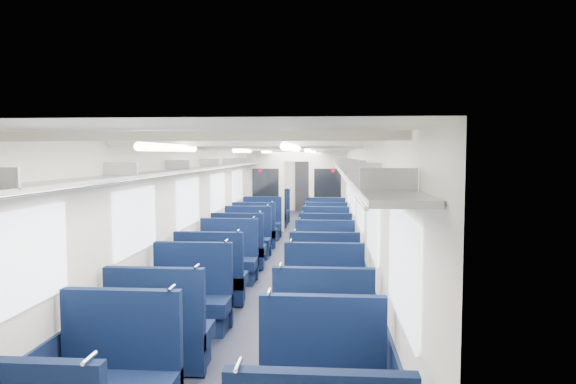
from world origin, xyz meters
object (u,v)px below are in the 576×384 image
Objects in this scene: seat_2 at (116,384)px; seat_12 at (239,251)px; seat_8 at (211,281)px; end_door at (305,185)px; seat_11 at (325,265)px; seat_16 at (255,233)px; bulkhead at (296,189)px; seat_18 at (262,226)px; seat_5 at (323,337)px; seat_14 at (247,242)px; seat_21 at (326,217)px; seat_6 at (191,303)px; seat_10 at (228,262)px; seat_13 at (325,251)px; seat_7 at (324,304)px; seat_19 at (326,227)px; seat_23 at (326,213)px; seat_17 at (325,233)px; seat_22 at (274,212)px; seat_9 at (324,281)px; seat_4 at (160,337)px; seat_15 at (325,243)px; seat_20 at (270,216)px.

seat_12 is at bearing 90.00° from seat_2.
end_door is at bearing 86.25° from seat_8.
seat_11 and seat_16 have the same top height.
bulkhead is at bearing 97.91° from seat_11.
seat_5 is at bearing -78.44° from seat_18.
end_door is 10.35m from seat_12.
seat_8 and seat_14 have the same top height.
seat_5 is (0.83, -9.36, -0.89)m from bulkhead.
seat_21 is at bearing 90.00° from seat_5.
seat_18 is at bearing 90.00° from seat_6.
seat_10 is at bearing -98.06° from bulkhead.
end_door is 10.25m from seat_13.
seat_7 is 1.00× the size of seat_18.
seat_12 is 1.00× the size of seat_19.
seat_2 and seat_23 have the same top height.
seat_10 is 1.00× the size of seat_13.
seat_17 is (1.66, 4.71, 0.00)m from seat_8.
seat_11 and seat_22 have the same top height.
seat_6 and seat_16 have the same top height.
seat_5 and seat_21 have the same top height.
seat_9 is 1.00× the size of seat_23.
seat_11 is 1.00× the size of seat_12.
seat_4 and seat_16 have the same top height.
seat_15 is at bearing -90.00° from seat_23.
seat_16 is 1.00× the size of seat_18.
seat_4 is 5.98m from seat_15.
bulkhead is 7.26m from seat_8.
end_door is at bearing 95.13° from seat_15.
seat_15 is (1.66, 1.04, 0.00)m from seat_12.
seat_5 is at bearing -90.00° from seat_9.
end_door reaches higher than seat_14.
seat_14 is (0.00, 3.43, 0.00)m from seat_8.
seat_19 is 2.09m from seat_21.
seat_2 is at bearing -101.54° from seat_17.
seat_18 is at bearing -131.22° from seat_21.
seat_14 is at bearing -90.00° from seat_18.
seat_4 and seat_22 have the same top height.
seat_19 is at bearing -52.76° from seat_20.
seat_12 and seat_22 have the same top height.
seat_10 is 2.04m from seat_13.
seat_14 is 1.00× the size of seat_16.
bulkhead is at bearing -90.00° from end_door.
seat_15 is (0.00, 3.32, 0.00)m from seat_9.
seat_17 and seat_18 have the same top height.
seat_14 is at bearing -102.55° from bulkhead.
seat_18 is (0.00, 1.33, 0.00)m from seat_16.
seat_18 and seat_23 have the same top height.
seat_2 and seat_7 have the same top height.
seat_21 is (0.00, 8.86, 0.00)m from seat_7.
seat_5 is 1.00× the size of seat_10.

